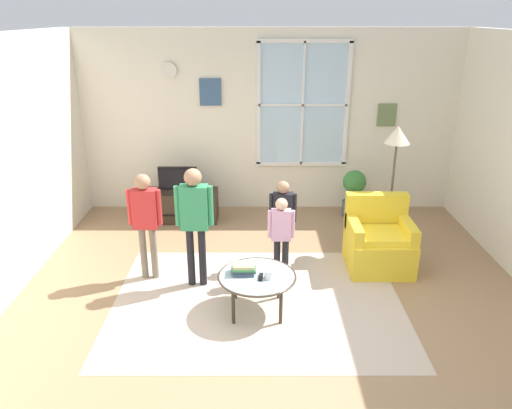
{
  "coord_description": "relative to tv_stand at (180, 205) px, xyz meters",
  "views": [
    {
      "loc": [
        -0.2,
        -4.33,
        2.94
      ],
      "look_at": [
        -0.21,
        0.5,
        1.06
      ],
      "focal_mm": 34.57,
      "sensor_mm": 36.0,
      "label": 1
    }
  ],
  "objects": [
    {
      "name": "potted_plant_by_window",
      "position": [
        2.66,
        0.17,
        0.16
      ],
      "size": [
        0.35,
        0.35,
        0.73
      ],
      "color": "#4C565B",
      "rests_on": "ground_plane"
    },
    {
      "name": "coffee_table",
      "position": [
        1.17,
        -2.47,
        0.16
      ],
      "size": [
        0.82,
        0.82,
        0.42
      ],
      "color": "#99B2B7",
      "rests_on": "ground_plane"
    },
    {
      "name": "back_wall",
      "position": [
        1.38,
        0.59,
        1.16
      ],
      "size": [
        5.73,
        0.17,
        2.76
      ],
      "color": "silver",
      "rests_on": "ground_plane"
    },
    {
      "name": "person_green_shirt",
      "position": [
        0.48,
        -1.93,
        0.65
      ],
      "size": [
        0.42,
        0.19,
        1.4
      ],
      "color": "black",
      "rests_on": "ground_plane"
    },
    {
      "name": "remote_near_books",
      "position": [
        1.21,
        -2.51,
        0.2
      ],
      "size": [
        0.06,
        0.14,
        0.02
      ],
      "primitive_type": "cube",
      "rotation": [
        0.0,
        0.0,
        -0.12
      ],
      "color": "black",
      "rests_on": "coffee_table"
    },
    {
      "name": "cup",
      "position": [
        1.29,
        -2.53,
        0.24
      ],
      "size": [
        0.09,
        0.09,
        0.1
      ],
      "primitive_type": "cylinder",
      "color": "white",
      "rests_on": "coffee_table"
    },
    {
      "name": "person_red_shirt",
      "position": [
        -0.1,
        -1.77,
        0.58
      ],
      "size": [
        0.39,
        0.18,
        1.29
      ],
      "color": "#726656",
      "rests_on": "ground_plane"
    },
    {
      "name": "television",
      "position": [
        0.0,
        -0.0,
        0.43
      ],
      "size": [
        0.57,
        0.08,
        0.38
      ],
      "color": "#4C4C4C",
      "rests_on": "tv_stand"
    },
    {
      "name": "floor_lamp",
      "position": [
        2.93,
        -0.89,
        1.14
      ],
      "size": [
        0.32,
        0.32,
        1.64
      ],
      "color": "black",
      "rests_on": "ground_plane"
    },
    {
      "name": "area_rug",
      "position": [
        1.18,
        -2.31,
        -0.23
      ],
      "size": [
        3.13,
        2.36,
        0.01
      ],
      "primitive_type": "cube",
      "color": "#C6B29E",
      "rests_on": "ground_plane"
    },
    {
      "name": "tv_stand",
      "position": [
        0.0,
        0.0,
        0.0
      ],
      "size": [
        1.15,
        0.46,
        0.46
      ],
      "color": "#2D2319",
      "rests_on": "ground_plane"
    },
    {
      "name": "person_pink_shirt",
      "position": [
        1.45,
        -1.81,
        0.41
      ],
      "size": [
        0.31,
        0.14,
        1.02
      ],
      "color": "black",
      "rests_on": "ground_plane"
    },
    {
      "name": "book_stack",
      "position": [
        1.03,
        -2.42,
        0.24
      ],
      "size": [
        0.26,
        0.19,
        0.11
      ],
      "color": "#3E4D6A",
      "rests_on": "coffee_table"
    },
    {
      "name": "ground_plane",
      "position": [
        1.36,
        -2.61,
        -0.24
      ],
      "size": [
        6.33,
        6.87,
        0.02
      ],
      "primitive_type": "cube",
      "color": "#9E7A56"
    },
    {
      "name": "person_black_shirt",
      "position": [
        1.48,
        -1.44,
        0.46
      ],
      "size": [
        0.33,
        0.15,
        1.1
      ],
      "color": "black",
      "rests_on": "ground_plane"
    },
    {
      "name": "armchair",
      "position": [
        2.66,
        -1.49,
        0.1
      ],
      "size": [
        0.76,
        0.74,
        0.87
      ],
      "color": "yellow",
      "rests_on": "ground_plane"
    }
  ]
}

